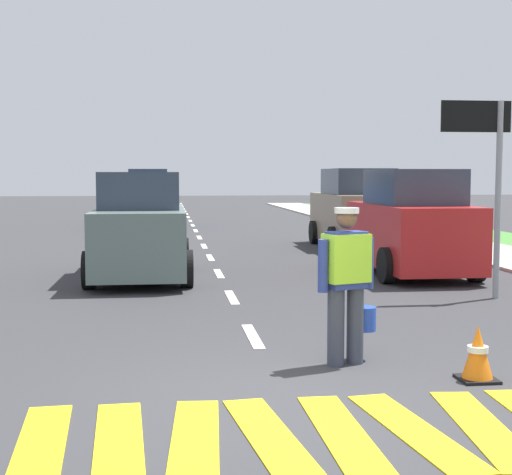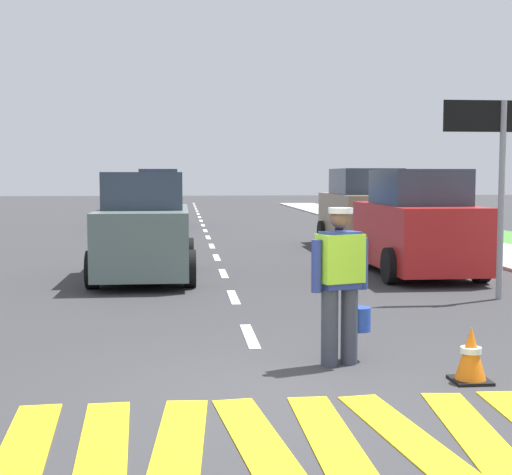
{
  "view_description": "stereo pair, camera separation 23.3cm",
  "coord_description": "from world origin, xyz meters",
  "px_view_note": "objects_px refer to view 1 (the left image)",
  "views": [
    {
      "loc": [
        -1.06,
        -6.43,
        2.0
      ],
      "look_at": [
        0.25,
        4.39,
        1.1
      ],
      "focal_mm": 52.43,
      "sensor_mm": 36.0,
      "label": 1
    },
    {
      "loc": [
        -0.83,
        -6.45,
        2.0
      ],
      "look_at": [
        0.25,
        4.39,
        1.1
      ],
      "focal_mm": 52.43,
      "sensor_mm": 36.0,
      "label": 2
    }
  ],
  "objects_px": {
    "lane_direction_sign": "(485,151)",
    "car_oncoming_second": "(149,200)",
    "car_parked_far": "(356,211)",
    "road_worker": "(348,277)",
    "car_parked_curbside": "(411,226)",
    "car_oncoming_lead": "(140,229)",
    "traffic_cone_near": "(478,354)"
  },
  "relations": [
    {
      "from": "traffic_cone_near",
      "to": "car_parked_curbside",
      "type": "height_order",
      "value": "car_parked_curbside"
    },
    {
      "from": "car_oncoming_lead",
      "to": "car_parked_far",
      "type": "bearing_deg",
      "value": 44.29
    },
    {
      "from": "road_worker",
      "to": "car_parked_far",
      "type": "distance_m",
      "value": 13.12
    },
    {
      "from": "road_worker",
      "to": "lane_direction_sign",
      "type": "height_order",
      "value": "lane_direction_sign"
    },
    {
      "from": "lane_direction_sign",
      "to": "car_parked_far",
      "type": "distance_m",
      "value": 8.88
    },
    {
      "from": "car_oncoming_lead",
      "to": "car_parked_curbside",
      "type": "height_order",
      "value": "car_parked_curbside"
    },
    {
      "from": "traffic_cone_near",
      "to": "car_oncoming_second",
      "type": "height_order",
      "value": "car_oncoming_second"
    },
    {
      "from": "lane_direction_sign",
      "to": "car_oncoming_second",
      "type": "xyz_separation_m",
      "value": [
        -5.78,
        18.05,
        -1.36
      ]
    },
    {
      "from": "traffic_cone_near",
      "to": "car_oncoming_lead",
      "type": "relative_size",
      "value": 0.13
    },
    {
      "from": "lane_direction_sign",
      "to": "car_parked_curbside",
      "type": "height_order",
      "value": "lane_direction_sign"
    },
    {
      "from": "lane_direction_sign",
      "to": "car_oncoming_second",
      "type": "relative_size",
      "value": 0.83
    },
    {
      "from": "lane_direction_sign",
      "to": "car_parked_far",
      "type": "bearing_deg",
      "value": 88.89
    },
    {
      "from": "road_worker",
      "to": "car_parked_curbside",
      "type": "height_order",
      "value": "car_parked_curbside"
    },
    {
      "from": "lane_direction_sign",
      "to": "car_parked_far",
      "type": "relative_size",
      "value": 0.78
    },
    {
      "from": "car_parked_curbside",
      "to": "car_oncoming_second",
      "type": "bearing_deg",
      "value": 110.48
    },
    {
      "from": "lane_direction_sign",
      "to": "car_parked_far",
      "type": "xyz_separation_m",
      "value": [
        0.17,
        8.77,
        -1.38
      ]
    },
    {
      "from": "lane_direction_sign",
      "to": "car_oncoming_second",
      "type": "height_order",
      "value": "lane_direction_sign"
    },
    {
      "from": "road_worker",
      "to": "car_oncoming_second",
      "type": "relative_size",
      "value": 0.43
    },
    {
      "from": "road_worker",
      "to": "car_parked_far",
      "type": "xyz_separation_m",
      "value": [
        3.38,
        12.67,
        0.09
      ]
    },
    {
      "from": "lane_direction_sign",
      "to": "car_parked_curbside",
      "type": "bearing_deg",
      "value": 93.27
    },
    {
      "from": "road_worker",
      "to": "car_oncoming_lead",
      "type": "relative_size",
      "value": 0.4
    },
    {
      "from": "traffic_cone_near",
      "to": "car_parked_far",
      "type": "distance_m",
      "value": 13.67
    },
    {
      "from": "lane_direction_sign",
      "to": "car_oncoming_lead",
      "type": "distance_m",
      "value": 6.58
    },
    {
      "from": "lane_direction_sign",
      "to": "traffic_cone_near",
      "type": "relative_size",
      "value": 5.85
    },
    {
      "from": "car_parked_far",
      "to": "road_worker",
      "type": "bearing_deg",
      "value": -104.92
    },
    {
      "from": "traffic_cone_near",
      "to": "car_oncoming_lead",
      "type": "distance_m",
      "value": 8.6
    },
    {
      "from": "road_worker",
      "to": "traffic_cone_near",
      "type": "xyz_separation_m",
      "value": [
        1.11,
        -0.79,
        -0.66
      ]
    },
    {
      "from": "road_worker",
      "to": "car_parked_curbside",
      "type": "relative_size",
      "value": 0.42
    },
    {
      "from": "car_oncoming_second",
      "to": "car_parked_far",
      "type": "bearing_deg",
      "value": -57.34
    },
    {
      "from": "car_parked_curbside",
      "to": "road_worker",
      "type": "bearing_deg",
      "value": -113.61
    },
    {
      "from": "traffic_cone_near",
      "to": "car_parked_far",
      "type": "bearing_deg",
      "value": 80.45
    },
    {
      "from": "car_oncoming_lead",
      "to": "car_parked_far",
      "type": "xyz_separation_m",
      "value": [
        5.78,
        5.64,
        0.06
      ]
    }
  ]
}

